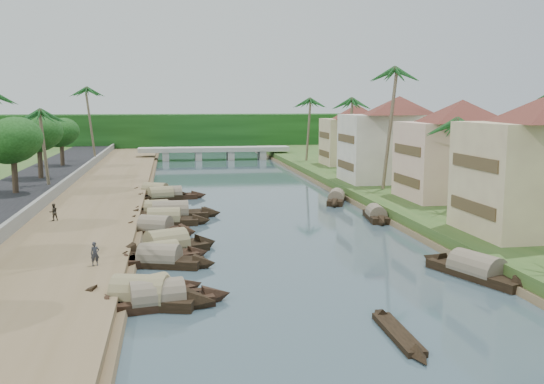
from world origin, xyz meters
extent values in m
plane|color=#384C55|center=(0.00, 0.00, 0.00)|extent=(220.00, 220.00, 0.00)
cube|color=brown|center=(-16.00, 20.00, 0.40)|extent=(10.00, 180.00, 0.80)
cube|color=#2F5020|center=(19.00, 20.00, 0.60)|extent=(16.00, 180.00, 1.20)
cube|color=black|center=(-24.50, 20.00, 0.70)|extent=(8.00, 180.00, 1.40)
cube|color=slate|center=(-20.20, 20.00, 1.35)|extent=(0.40, 180.00, 1.10)
cube|color=#12340E|center=(0.00, 95.00, 4.00)|extent=(120.00, 4.00, 8.00)
cube|color=#12340E|center=(0.00, 100.00, 4.00)|extent=(120.00, 4.00, 8.00)
cube|color=#12340E|center=(0.00, 105.00, 4.00)|extent=(120.00, 4.00, 8.00)
cube|color=#A2A297|center=(0.00, 72.00, 2.00)|extent=(28.00, 4.00, 0.80)
cube|color=#A2A297|center=(-9.00, 72.00, 0.90)|extent=(1.20, 3.50, 1.80)
cube|color=#A2A297|center=(-3.00, 72.00, 0.90)|extent=(1.20, 3.50, 1.80)
cube|color=#A2A297|center=(3.00, 72.00, 0.90)|extent=(1.20, 3.50, 1.80)
cube|color=#A2A297|center=(9.00, 72.00, 0.90)|extent=(1.20, 3.50, 1.80)
cube|color=#503E25|center=(12.95, -2.00, 3.20)|extent=(0.10, 6.40, 0.90)
cube|color=#503E25|center=(12.95, -2.00, 6.40)|extent=(0.10, 6.40, 0.90)
cube|color=beige|center=(20.00, 14.00, 4.95)|extent=(11.00, 8.00, 7.50)
pyramid|color=maroon|center=(20.00, 14.00, 9.80)|extent=(14.11, 14.11, 2.20)
cube|color=#503E25|center=(14.45, 14.00, 3.08)|extent=(0.10, 6.40, 0.90)
cube|color=#503E25|center=(14.45, 14.00, 6.08)|extent=(0.10, 6.40, 0.90)
cube|color=silver|center=(19.00, 28.00, 5.20)|extent=(13.00, 8.00, 8.00)
pyramid|color=maroon|center=(19.00, 28.00, 10.30)|extent=(15.59, 15.59, 2.20)
cube|color=#503E25|center=(12.45, 28.00, 3.20)|extent=(0.10, 6.40, 0.90)
cube|color=#503E25|center=(12.45, 28.00, 6.40)|extent=(0.10, 6.40, 0.90)
cube|color=beige|center=(20.00, 48.00, 4.70)|extent=(10.00, 7.00, 7.00)
pyramid|color=maroon|center=(20.00, 48.00, 9.30)|extent=(12.62, 12.62, 2.20)
cube|color=#503E25|center=(14.95, 48.00, 2.95)|extent=(0.10, 5.60, 0.90)
cube|color=#503E25|center=(14.95, 48.00, 5.75)|extent=(0.10, 5.60, 0.90)
cube|color=black|center=(-9.05, -10.62, 0.20)|extent=(6.05, 2.80, 0.70)
cone|color=black|center=(-5.87, -10.06, 0.28)|extent=(1.93, 1.90, 1.82)
cone|color=black|center=(-12.24, -11.19, 0.28)|extent=(1.93, 1.90, 1.82)
cylinder|color=#7A725C|center=(-9.05, -10.62, 0.58)|extent=(4.71, 2.63, 1.89)
cube|color=black|center=(-9.93, -10.17, 0.20)|extent=(6.27, 3.58, 0.70)
cone|color=black|center=(-6.75, -11.03, 0.28)|extent=(2.17, 2.28, 2.09)
cone|color=black|center=(-13.11, -9.32, 0.28)|extent=(2.17, 2.28, 2.09)
cylinder|color=#8B8258|center=(-9.93, -10.17, 0.58)|extent=(4.94, 3.30, 2.20)
cube|color=black|center=(-9.67, -9.57, 0.20)|extent=(5.37, 4.09, 0.70)
cone|color=black|center=(-7.15, -8.08, 0.28)|extent=(2.05, 2.04, 1.65)
cone|color=black|center=(-12.19, -11.06, 0.28)|extent=(2.05, 2.04, 1.65)
cylinder|color=#8B8258|center=(-9.67, -9.57, 0.58)|extent=(4.33, 3.52, 1.71)
cube|color=black|center=(-9.05, -2.38, 0.20)|extent=(5.83, 3.45, 0.70)
cone|color=black|center=(-6.12, -3.37, 0.28)|extent=(2.02, 2.02, 1.77)
cone|color=black|center=(-11.97, -1.40, 0.28)|extent=(2.02, 2.02, 1.77)
cylinder|color=#7A725C|center=(-9.05, -2.38, 0.58)|extent=(4.61, 3.10, 1.84)
cube|color=black|center=(-9.10, -1.57, 0.20)|extent=(5.48, 3.44, 0.70)
cone|color=black|center=(-6.39, -0.57, 0.28)|extent=(1.96, 2.01, 1.75)
cone|color=black|center=(-11.80, -2.56, 0.28)|extent=(1.96, 2.01, 1.75)
cylinder|color=#8B8258|center=(-9.10, -1.57, 0.58)|extent=(4.35, 3.09, 1.83)
cube|color=black|center=(-8.61, 1.10, 0.20)|extent=(6.20, 4.38, 0.70)
cone|color=black|center=(-5.67, 2.40, 0.28)|extent=(2.38, 2.53, 2.19)
cone|color=black|center=(-11.55, -0.20, 0.28)|extent=(2.38, 2.53, 2.19)
cylinder|color=#8B8258|center=(-8.61, 1.10, 0.58)|extent=(4.98, 3.91, 2.32)
cube|color=black|center=(-9.53, 7.80, 0.20)|extent=(5.50, 3.81, 0.70)
cone|color=black|center=(-6.90, 6.62, 0.28)|extent=(2.07, 2.15, 1.84)
cone|color=black|center=(-12.16, 8.97, 0.28)|extent=(2.07, 2.15, 1.84)
cylinder|color=#7A725C|center=(-9.53, 7.80, 0.58)|extent=(4.41, 3.38, 1.93)
cube|color=black|center=(-8.85, 11.34, 0.20)|extent=(6.05, 2.26, 0.70)
cone|color=black|center=(-5.56, 11.12, 0.28)|extent=(1.81, 1.79, 1.87)
cone|color=black|center=(-12.14, 11.56, 0.28)|extent=(1.81, 1.79, 1.87)
cylinder|color=#8B8258|center=(-8.85, 11.34, 0.58)|extent=(4.65, 2.24, 1.94)
cube|color=black|center=(-9.46, 15.83, 0.20)|extent=(5.03, 2.91, 0.70)
cone|color=black|center=(-6.91, 15.16, 0.28)|extent=(1.75, 1.89, 1.74)
cone|color=black|center=(-12.00, 16.50, 0.28)|extent=(1.75, 1.89, 1.74)
cylinder|color=#8B8258|center=(-9.46, 15.83, 0.58)|extent=(3.97, 2.70, 1.84)
cube|color=black|center=(-8.31, 14.47, 0.20)|extent=(6.94, 2.15, 0.70)
cone|color=black|center=(-4.47, 14.52, 0.28)|extent=(1.99, 1.88, 2.07)
cone|color=black|center=(-12.15, 14.41, 0.28)|extent=(1.99, 1.88, 2.07)
cylinder|color=#7A725C|center=(-8.31, 14.47, 0.58)|extent=(5.31, 2.21, 2.14)
cube|color=black|center=(-9.64, 16.90, 0.20)|extent=(4.88, 2.29, 0.70)
cone|color=black|center=(-7.07, 17.33, 0.28)|extent=(1.56, 1.59, 1.53)
cone|color=black|center=(-12.21, 16.47, 0.28)|extent=(1.56, 1.59, 1.53)
cylinder|color=#8B8258|center=(-9.64, 16.90, 0.58)|extent=(3.80, 2.17, 1.60)
cube|color=black|center=(-9.33, 25.23, 0.20)|extent=(5.63, 3.18, 0.70)
cone|color=black|center=(-6.48, 26.02, 0.28)|extent=(1.93, 2.00, 1.82)
cone|color=black|center=(-12.19, 24.44, 0.28)|extent=(1.93, 2.00, 1.82)
cylinder|color=#8B8258|center=(-9.33, 25.23, 0.58)|extent=(4.43, 2.92, 1.90)
cube|color=black|center=(-8.58, 25.64, 0.20)|extent=(6.57, 2.59, 0.70)
cone|color=black|center=(-5.06, 26.09, 0.28)|extent=(2.00, 1.82, 1.81)
cone|color=black|center=(-12.10, 25.18, 0.28)|extent=(2.00, 1.82, 1.81)
cylinder|color=#7A725C|center=(-8.58, 25.64, 0.58)|extent=(5.08, 2.46, 1.85)
cube|color=black|center=(-9.99, 28.54, 0.20)|extent=(5.94, 4.15, 0.70)
cone|color=black|center=(-7.14, 27.16, 0.28)|extent=(2.21, 2.22, 1.85)
cone|color=black|center=(-12.84, 29.92, 0.28)|extent=(2.21, 2.22, 1.85)
cylinder|color=#8B8258|center=(-9.99, 28.54, 0.58)|extent=(4.76, 3.63, 1.93)
cube|color=black|center=(10.08, -8.35, 0.20)|extent=(4.12, 7.03, 0.70)
cone|color=black|center=(8.80, -4.81, 0.28)|extent=(2.28, 2.40, 1.95)
cone|color=black|center=(11.37, -11.90, 0.28)|extent=(2.28, 2.40, 1.95)
cylinder|color=#7A725C|center=(10.08, -8.35, 0.58)|extent=(3.65, 5.55, 2.00)
cube|color=black|center=(10.23, 10.48, 0.20)|extent=(2.19, 5.07, 0.70)
cone|color=black|center=(10.58, 13.19, 0.28)|extent=(1.58, 1.58, 1.56)
cone|color=black|center=(9.87, 7.77, 0.28)|extent=(1.58, 1.58, 1.56)
cylinder|color=#7A725C|center=(10.23, 10.48, 0.58)|extent=(2.10, 3.93, 1.62)
cube|color=black|center=(9.29, 20.55, 0.20)|extent=(3.45, 5.95, 0.70)
cone|color=black|center=(10.35, 23.55, 0.28)|extent=(1.93, 2.02, 1.66)
cone|color=black|center=(8.23, 17.55, 0.28)|extent=(1.93, 2.02, 1.66)
cylinder|color=#7A725C|center=(9.29, 20.55, 0.58)|extent=(3.06, 4.70, 1.71)
cube|color=black|center=(1.87, -16.47, 0.10)|extent=(1.00, 4.93, 0.35)
cone|color=black|center=(1.93, -13.71, 0.10)|extent=(0.92, 1.25, 0.89)
cone|color=black|center=(1.81, -19.23, 0.10)|extent=(0.92, 1.25, 0.89)
cube|color=black|center=(-8.53, 1.15, 0.10)|extent=(4.09, 1.79, 0.35)
cone|color=black|center=(-6.34, 1.68, 0.10)|extent=(1.18, 1.10, 0.89)
cone|color=black|center=(-10.71, 0.63, 0.10)|extent=(1.18, 1.10, 0.89)
cube|color=black|center=(-6.94, 17.02, 0.10)|extent=(4.48, 1.43, 0.35)
cone|color=black|center=(-4.48, 17.33, 0.10)|extent=(1.20, 1.01, 0.88)
cone|color=black|center=(-9.40, 16.70, 0.10)|extent=(1.20, 1.01, 0.88)
cylinder|color=#6F634A|center=(16.00, 7.59, 5.18)|extent=(0.94, 0.36, 7.97)
sphere|color=#1B5320|center=(16.00, 7.59, 9.01)|extent=(3.20, 3.20, 3.20)
cylinder|color=#6F634A|center=(15.00, 21.26, 7.80)|extent=(1.60, 0.36, 13.17)
sphere|color=#1B5320|center=(15.00, 21.26, 14.13)|extent=(3.20, 3.20, 3.20)
cylinder|color=#6F634A|center=(16.00, 39.15, 6.20)|extent=(1.17, 0.36, 10.00)
sphere|color=#1B5320|center=(16.00, 39.15, 11.00)|extent=(3.20, 3.20, 3.20)
cylinder|color=#6F634A|center=(-22.00, 29.81, 5.59)|extent=(0.96, 0.36, 8.39)
sphere|color=#1B5320|center=(-22.00, 29.81, 9.62)|extent=(3.20, 3.20, 3.20)
cylinder|color=#6F634A|center=(14.00, 55.26, 6.25)|extent=(0.99, 0.36, 10.10)
sphere|color=#1B5320|center=(14.00, 55.26, 11.10)|extent=(3.20, 3.20, 3.20)
cylinder|color=#6F634A|center=(-20.50, 60.65, 7.24)|extent=(1.47, 0.36, 11.66)
sphere|color=#1B5320|center=(-20.50, 60.65, 12.85)|extent=(3.20, 3.20, 3.20)
cylinder|color=#3F3324|center=(-24.00, 23.72, 3.21)|extent=(0.60, 0.60, 3.70)
ellipsoid|color=#12340E|center=(-24.00, 23.72, 6.74)|extent=(5.35, 5.35, 4.40)
cylinder|color=#3F3324|center=(-24.00, 36.36, 3.24)|extent=(0.60, 0.60, 3.76)
ellipsoid|color=#12340E|center=(-24.00, 36.36, 6.83)|extent=(5.16, 5.16, 4.25)
cylinder|color=#3F3324|center=(-24.00, 51.96, 3.03)|extent=(0.60, 0.60, 3.33)
ellipsoid|color=#12340E|center=(-24.00, 51.96, 6.21)|extent=(4.69, 4.69, 3.86)
cylinder|color=#3F3324|center=(24.00, 30.74, 2.81)|extent=(0.60, 0.60, 3.28)
ellipsoid|color=#12340E|center=(24.00, 30.74, 5.94)|extent=(4.05, 4.05, 3.33)
imported|color=#292B32|center=(-12.84, -4.58, 1.53)|extent=(0.61, 0.49, 1.46)
imported|color=#342E24|center=(-17.96, 10.70, 1.52)|extent=(0.87, 0.81, 1.44)
camera|label=1|loc=(-8.21, -41.55, 10.56)|focal=40.00mm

